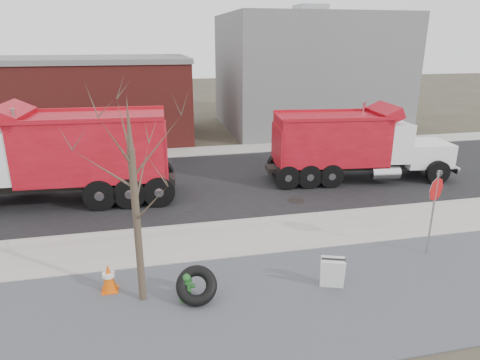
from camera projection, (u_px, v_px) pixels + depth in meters
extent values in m
plane|color=#383328|center=(242.00, 242.00, 14.04)|extent=(120.00, 120.00, 0.00)
cube|color=slate|center=(273.00, 303.00, 10.79)|extent=(60.00, 5.00, 0.03)
cube|color=#9E9B93|center=(240.00, 238.00, 14.26)|extent=(60.00, 2.50, 0.06)
cube|color=#9E9B93|center=(233.00, 222.00, 15.46)|extent=(60.00, 0.15, 0.11)
cube|color=black|center=(212.00, 182.00, 19.87)|extent=(60.00, 9.40, 0.02)
cube|color=#9E9B93|center=(197.00, 152.00, 25.14)|extent=(60.00, 2.00, 0.06)
cube|color=slate|center=(307.00, 72.00, 31.30)|extent=(12.00, 10.00, 8.00)
cube|color=maroon|center=(28.00, 103.00, 26.93)|extent=(20.00, 8.00, 5.00)
cube|color=slate|center=(21.00, 59.00, 26.09)|extent=(20.20, 8.20, 0.30)
cylinder|color=#382D23|center=(137.00, 228.00, 10.34)|extent=(0.18, 0.18, 4.00)
cone|color=#382D23|center=(128.00, 122.00, 9.52)|extent=(0.14, 0.14, 1.20)
cylinder|color=#276125|center=(187.00, 299.00, 10.93)|extent=(0.41, 0.41, 0.06)
cylinder|color=#276125|center=(187.00, 290.00, 10.84)|extent=(0.21, 0.21, 0.55)
cylinder|color=#276125|center=(187.00, 281.00, 10.77)|extent=(0.28, 0.28, 0.05)
sphere|color=#276125|center=(186.00, 278.00, 10.74)|extent=(0.22, 0.22, 0.22)
cylinder|color=#276125|center=(186.00, 275.00, 10.71)|extent=(0.05, 0.05, 0.06)
cylinder|color=#276125|center=(181.00, 288.00, 10.77)|extent=(0.12, 0.11, 0.10)
cylinder|color=#276125|center=(193.00, 286.00, 10.87)|extent=(0.12, 0.11, 0.10)
cylinder|color=#276125|center=(188.00, 291.00, 10.68)|extent=(0.15, 0.13, 0.14)
torus|color=black|center=(197.00, 285.00, 10.75)|extent=(1.15, 1.05, 0.95)
cylinder|color=gray|center=(432.00, 213.00, 12.88)|extent=(0.06, 0.06, 2.71)
cylinder|color=#B50C0D|center=(436.00, 189.00, 12.64)|extent=(0.68, 0.34, 0.73)
cube|color=white|center=(333.00, 275.00, 11.23)|extent=(0.66, 0.41, 0.85)
cube|color=white|center=(332.00, 272.00, 11.40)|extent=(0.66, 0.41, 0.85)
cube|color=black|center=(334.00, 259.00, 11.18)|extent=(0.60, 0.25, 0.04)
cube|color=#E65307|center=(110.00, 290.00, 11.32)|extent=(0.42, 0.42, 0.04)
cone|color=#E65307|center=(109.00, 277.00, 11.19)|extent=(0.40, 0.40, 0.78)
cylinder|color=white|center=(108.00, 275.00, 11.17)|extent=(0.32, 0.32, 0.11)
cube|color=black|center=(355.00, 166.00, 20.08)|extent=(8.44, 1.80, 0.22)
cube|color=silver|center=(423.00, 153.00, 20.25)|extent=(2.36, 2.15, 1.08)
cube|color=silver|center=(445.00, 152.00, 20.36)|extent=(0.25, 1.71, 0.98)
cube|color=silver|center=(387.00, 140.00, 19.84)|extent=(1.81, 2.42, 1.77)
cube|color=black|center=(403.00, 129.00, 19.76)|extent=(0.27, 1.96, 0.79)
cube|color=#B40F21|center=(330.00, 139.00, 19.53)|extent=(5.14, 2.89, 2.16)
cylinder|color=silver|center=(362.00, 127.00, 20.49)|extent=(0.15, 0.15, 2.36)
cylinder|color=black|center=(415.00, 160.00, 21.47)|extent=(1.11, 0.41, 1.08)
cylinder|color=black|center=(438.00, 172.00, 19.47)|extent=(1.11, 0.41, 1.08)
cylinder|color=black|center=(299.00, 164.00, 20.75)|extent=(1.11, 0.41, 1.08)
cylinder|color=black|center=(309.00, 176.00, 18.98)|extent=(1.11, 0.41, 1.08)
cube|color=black|center=(61.00, 185.00, 17.29)|extent=(9.23, 1.45, 0.25)
cube|color=silver|center=(6.00, 153.00, 16.55)|extent=(1.93, 2.68, 2.03)
cube|color=#B40F21|center=(94.00, 146.00, 17.04)|extent=(5.76, 2.98, 2.48)
cylinder|color=silver|center=(18.00, 146.00, 15.52)|extent=(0.17, 0.17, 2.70)
cylinder|color=black|center=(130.00, 192.00, 16.75)|extent=(1.25, 0.40, 1.24)
cylinder|color=black|center=(134.00, 175.00, 18.78)|extent=(1.25, 0.40, 1.24)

